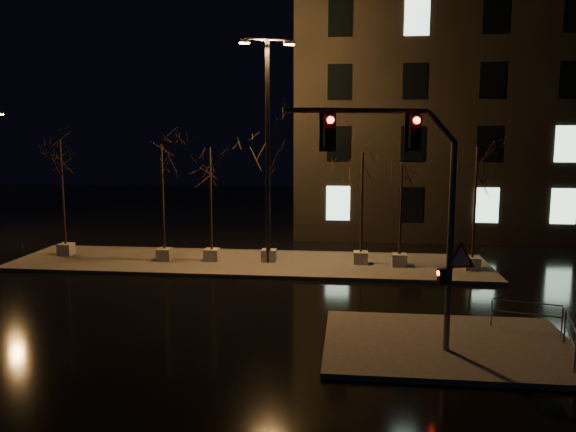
# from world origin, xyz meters

# --- Properties ---
(ground) EXTENTS (90.00, 90.00, 0.00)m
(ground) POSITION_xyz_m (0.00, 0.00, 0.00)
(ground) COLOR black
(ground) RESTS_ON ground
(median) EXTENTS (22.00, 5.00, 0.15)m
(median) POSITION_xyz_m (0.00, 6.00, 0.07)
(median) COLOR #484741
(median) RESTS_ON ground
(sidewalk_corner) EXTENTS (7.00, 5.00, 0.15)m
(sidewalk_corner) POSITION_xyz_m (7.50, -3.50, 0.07)
(sidewalk_corner) COLOR #484741
(sidewalk_corner) RESTS_ON ground
(building) EXTENTS (25.00, 12.00, 15.00)m
(building) POSITION_xyz_m (14.00, 18.00, 7.50)
(building) COLOR black
(building) RESTS_ON ground
(tree_0) EXTENTS (1.80, 1.80, 5.78)m
(tree_0) POSITION_xyz_m (-9.15, 6.44, 4.53)
(tree_0) COLOR #A49F99
(tree_0) RESTS_ON median
(tree_1) EXTENTS (1.80, 1.80, 5.54)m
(tree_1) POSITION_xyz_m (-3.96, 5.85, 4.35)
(tree_1) COLOR #A49F99
(tree_1) RESTS_ON median
(tree_2) EXTENTS (1.80, 1.80, 5.41)m
(tree_2) POSITION_xyz_m (-1.73, 5.99, 4.26)
(tree_2) COLOR #A49F99
(tree_2) RESTS_ON median
(tree_3) EXTENTS (1.80, 1.80, 5.95)m
(tree_3) POSITION_xyz_m (0.94, 6.14, 4.66)
(tree_3) COLOR #A49F99
(tree_3) RESTS_ON median
(tree_4) EXTENTS (1.80, 1.80, 5.21)m
(tree_4) POSITION_xyz_m (5.19, 6.13, 4.10)
(tree_4) COLOR #A49F99
(tree_4) RESTS_ON median
(tree_5) EXTENTS (1.80, 1.80, 4.70)m
(tree_5) POSITION_xyz_m (6.90, 5.85, 3.72)
(tree_5) COLOR #A49F99
(tree_5) RESTS_ON median
(tree_6) EXTENTS (1.80, 1.80, 5.48)m
(tree_6) POSITION_xyz_m (10.00, 5.51, 4.31)
(tree_6) COLOR #A49F99
(tree_6) RESTS_ON median
(traffic_signal_mast) EXTENTS (5.11, 1.64, 6.50)m
(traffic_signal_mast) POSITION_xyz_m (6.34, -4.37, 4.42)
(traffic_signal_mast) COLOR slate
(traffic_signal_mast) RESTS_ON sidewalk_corner
(streetlight_main) EXTENTS (2.45, 1.04, 10.00)m
(streetlight_main) POSITION_xyz_m (0.95, 5.90, 5.92)
(streetlight_main) COLOR black
(streetlight_main) RESTS_ON median
(guard_rail_a) EXTENTS (1.93, 0.59, 0.87)m
(guard_rail_a) POSITION_xyz_m (10.00, -2.14, 0.72)
(guard_rail_a) COLOR slate
(guard_rail_a) RESTS_ON sidewalk_corner
(guard_rail_b) EXTENTS (0.53, 2.09, 1.02)m
(guard_rail_b) POSITION_xyz_m (10.50, -4.20, 0.81)
(guard_rail_b) COLOR slate
(guard_rail_b) RESTS_ON sidewalk_corner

